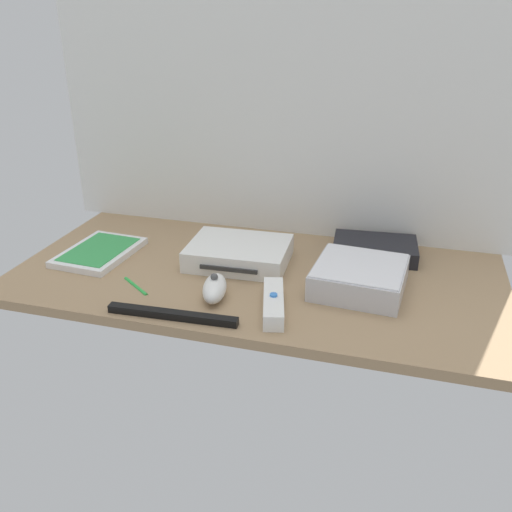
% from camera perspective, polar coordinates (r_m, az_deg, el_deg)
% --- Properties ---
extents(ground_plane, '(1.00, 0.48, 0.02)m').
position_cam_1_polar(ground_plane, '(1.14, -0.00, -2.29)').
color(ground_plane, '#9E7F5B').
rests_on(ground_plane, ground).
extents(back_wall, '(1.10, 0.01, 0.64)m').
position_cam_1_polar(back_wall, '(1.26, 3.18, 16.22)').
color(back_wall, white).
rests_on(back_wall, ground).
extents(game_console, '(0.22, 0.17, 0.04)m').
position_cam_1_polar(game_console, '(1.17, -1.79, 0.31)').
color(game_console, white).
rests_on(game_console, ground_plane).
extents(mini_computer, '(0.18, 0.18, 0.05)m').
position_cam_1_polar(mini_computer, '(1.08, 10.72, -2.17)').
color(mini_computer, silver).
rests_on(mini_computer, ground_plane).
extents(game_case, '(0.15, 0.20, 0.02)m').
position_cam_1_polar(game_case, '(1.26, -16.00, 0.40)').
color(game_case, white).
rests_on(game_case, ground_plane).
extents(network_router, '(0.19, 0.13, 0.03)m').
position_cam_1_polar(network_router, '(1.23, 12.27, 0.75)').
color(network_router, black).
rests_on(network_router, ground_plane).
extents(remote_wand, '(0.07, 0.15, 0.03)m').
position_cam_1_polar(remote_wand, '(0.99, 1.83, -4.93)').
color(remote_wand, white).
rests_on(remote_wand, ground_plane).
extents(remote_nunchuk, '(0.06, 0.11, 0.05)m').
position_cam_1_polar(remote_nunchuk, '(1.03, -4.34, -3.36)').
color(remote_nunchuk, white).
rests_on(remote_nunchuk, ground_plane).
extents(sensor_bar, '(0.24, 0.03, 0.01)m').
position_cam_1_polar(sensor_bar, '(0.98, -8.72, -6.08)').
color(sensor_bar, black).
rests_on(sensor_bar, ground_plane).
extents(stylus_pen, '(0.08, 0.06, 0.01)m').
position_cam_1_polar(stylus_pen, '(1.10, -12.43, -2.96)').
color(stylus_pen, green).
rests_on(stylus_pen, ground_plane).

